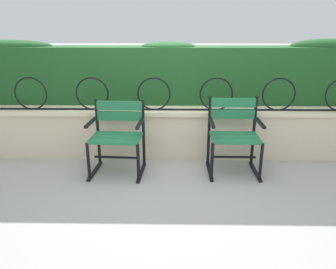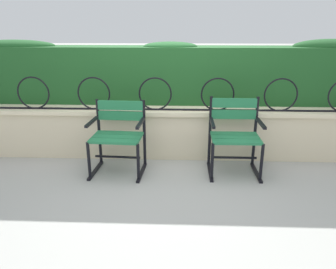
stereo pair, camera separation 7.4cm
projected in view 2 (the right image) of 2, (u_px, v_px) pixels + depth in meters
name	position (u px, v px, depth m)	size (l,w,h in m)	color
ground_plane	(167.00, 187.00, 3.52)	(60.00, 60.00, 0.00)	#9E9E99
stone_wall	(170.00, 132.00, 4.29)	(8.18, 0.41, 0.64)	beige
iron_arch_fence	(157.00, 96.00, 4.06)	(7.62, 0.02, 0.42)	black
hedge_row	(172.00, 73.00, 4.49)	(8.01, 0.56, 0.86)	#1E5123
park_chair_left	(118.00, 134.00, 3.79)	(0.63, 0.55, 0.83)	#237547
park_chair_right	(235.00, 134.00, 3.77)	(0.59, 0.52, 0.87)	#237547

